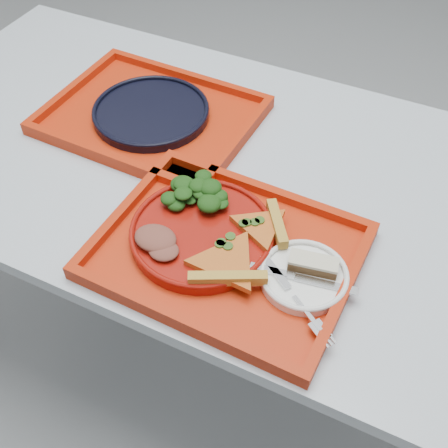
# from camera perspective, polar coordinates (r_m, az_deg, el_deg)

# --- Properties ---
(ground) EXTENTS (10.00, 10.00, 0.00)m
(ground) POSITION_cam_1_polar(r_m,az_deg,el_deg) (1.77, 0.07, -12.61)
(ground) COLOR gray
(ground) RESTS_ON ground
(table) EXTENTS (1.60, 0.80, 0.75)m
(table) POSITION_cam_1_polar(r_m,az_deg,el_deg) (1.22, 0.09, 3.17)
(table) COLOR #A7B0BB
(table) RESTS_ON ground
(tray_main) EXTENTS (0.46, 0.36, 0.01)m
(tray_main) POSITION_cam_1_polar(r_m,az_deg,el_deg) (1.01, 0.30, -3.01)
(tray_main) COLOR #B12409
(tray_main) RESTS_ON table
(tray_far) EXTENTS (0.46, 0.36, 0.01)m
(tray_far) POSITION_cam_1_polar(r_m,az_deg,el_deg) (1.30, -7.35, 10.60)
(tray_far) COLOR #B12409
(tray_far) RESTS_ON table
(dinner_plate) EXTENTS (0.26, 0.26, 0.02)m
(dinner_plate) POSITION_cam_1_polar(r_m,az_deg,el_deg) (1.02, -2.25, -1.03)
(dinner_plate) COLOR maroon
(dinner_plate) RESTS_ON tray_main
(side_plate) EXTENTS (0.15, 0.15, 0.01)m
(side_plate) POSITION_cam_1_polar(r_m,az_deg,el_deg) (0.97, 8.10, -5.41)
(side_plate) COLOR white
(side_plate) RESTS_ON tray_main
(navy_plate) EXTENTS (0.26, 0.26, 0.02)m
(navy_plate) POSITION_cam_1_polar(r_m,az_deg,el_deg) (1.29, -7.41, 11.10)
(navy_plate) COLOR black
(navy_plate) RESTS_ON tray_far
(pizza_slice_a) EXTENTS (0.18, 0.19, 0.02)m
(pizza_slice_a) POSITION_cam_1_polar(r_m,az_deg,el_deg) (0.95, 0.35, -3.74)
(pizza_slice_a) COLOR orange
(pizza_slice_a) RESTS_ON dinner_plate
(pizza_slice_b) EXTENTS (0.16, 0.15, 0.02)m
(pizza_slice_b) POSITION_cam_1_polar(r_m,az_deg,el_deg) (1.01, 3.75, -0.12)
(pizza_slice_b) COLOR orange
(pizza_slice_b) RESTS_ON dinner_plate
(salad_heap) EXTENTS (0.10, 0.09, 0.05)m
(salad_heap) POSITION_cam_1_polar(r_m,az_deg,el_deg) (1.05, -2.50, 3.48)
(salad_heap) COLOR black
(salad_heap) RESTS_ON dinner_plate
(meat_portion) EXTENTS (0.08, 0.06, 0.02)m
(meat_portion) POSITION_cam_1_polar(r_m,az_deg,el_deg) (0.99, -6.98, -1.44)
(meat_portion) COLOR brown
(meat_portion) RESTS_ON dinner_plate
(dessert_bar) EXTENTS (0.09, 0.05, 0.02)m
(dessert_bar) POSITION_cam_1_polar(r_m,az_deg,el_deg) (0.96, 9.07, -4.04)
(dessert_bar) COLOR #4B2B19
(dessert_bar) RESTS_ON side_plate
(knife) EXTENTS (0.19, 0.05, 0.01)m
(knife) POSITION_cam_1_polar(r_m,az_deg,el_deg) (0.95, 8.08, -5.49)
(knife) COLOR silver
(knife) RESTS_ON side_plate
(fork) EXTENTS (0.16, 0.12, 0.01)m
(fork) POSITION_cam_1_polar(r_m,az_deg,el_deg) (0.93, 7.06, -7.18)
(fork) COLOR silver
(fork) RESTS_ON side_plate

